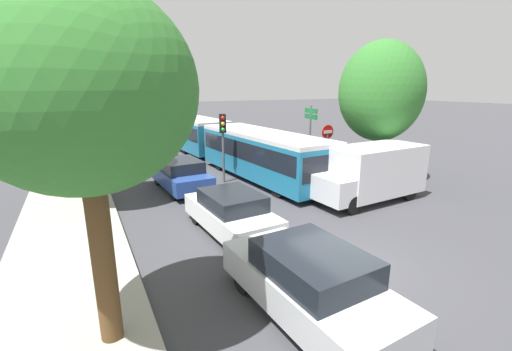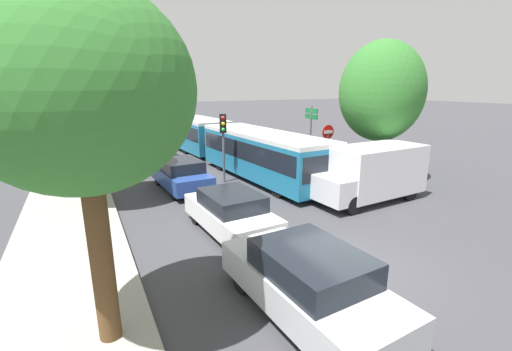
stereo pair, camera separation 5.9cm
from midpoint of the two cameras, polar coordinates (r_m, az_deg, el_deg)
The scene contains 15 objects.
ground_plane at distance 9.74m, azimuth 15.28°, elevation -14.74°, with size 200.00×200.00×0.00m, color #3D3D42.
kerb_strip_left at distance 20.30m, azimuth -28.40°, elevation -0.31°, with size 3.20×37.26×0.14m, color #9E998E.
articulated_bus at distance 20.66m, azimuth -4.11°, elevation 5.48°, with size 3.59×16.60×2.45m.
city_bus_rear at distance 33.78m, azimuth -20.56°, elevation 8.19°, with size 2.82×11.52×2.47m.
queued_car_silver at distance 7.48m, azimuth 8.96°, elevation -17.16°, with size 2.10×4.49×1.53m.
queued_car_white at distance 11.24m, azimuth -4.08°, elevation -6.12°, with size 1.94×4.14×1.41m.
queued_car_blue at distance 16.24m, azimuth -12.29°, elevation 0.18°, with size 1.97×4.22×1.44m.
queued_car_black at distance 21.51m, azimuth -16.64°, elevation 3.51°, with size 2.07×4.42×1.50m.
white_van at distance 15.04m, azimuth 18.88°, elevation 0.58°, with size 5.10×2.22×2.31m.
traffic_light at distance 16.84m, azimuth -5.40°, elevation 7.11°, with size 0.38×0.40×3.40m.
no_entry_sign at distance 17.77m, azimuth 11.92°, elevation 5.22°, with size 0.70×0.08×2.82m.
direction_sign_post at distance 20.75m, azimuth 9.24°, elevation 8.55°, with size 0.24×1.40×3.60m.
tree_left_near at distance 6.07m, azimuth -26.24°, elevation 11.70°, with size 3.59×3.59×6.32m.
tree_left_mid at distance 14.69m, azimuth -26.78°, elevation 11.78°, with size 4.10×4.10×6.98m.
tree_right_near at distance 18.05m, azimuth 20.26°, elevation 12.98°, with size 4.02×4.02×6.84m.
Camera 2 is at (-5.92, -6.13, 4.70)m, focal length 24.00 mm.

